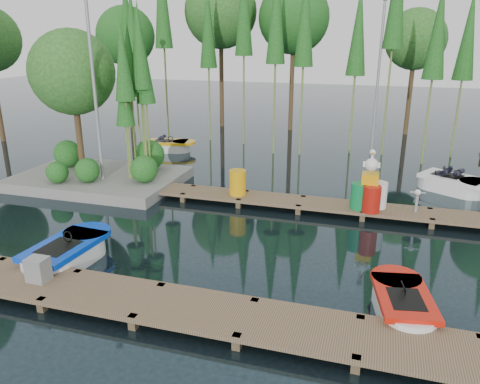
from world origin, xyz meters
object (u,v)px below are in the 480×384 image
(boat_yellow_far, at_px, (169,146))
(yellow_barrel, at_px, (238,182))
(boat_blue, at_px, (67,254))
(boat_red, at_px, (402,305))
(utility_cabinet, at_px, (38,269))
(island, at_px, (89,101))
(drum_cluster, at_px, (370,192))

(boat_yellow_far, xyz_separation_m, yellow_barrel, (5.54, -6.24, 0.47))
(boat_blue, xyz_separation_m, boat_yellow_far, (-2.75, 11.86, 0.00))
(boat_red, bearing_deg, boat_yellow_far, 121.96)
(utility_cabinet, xyz_separation_m, yellow_barrel, (2.50, 7.00, 0.16))
(boat_red, height_order, boat_yellow_far, boat_yellow_far)
(island, bearing_deg, utility_cabinet, -65.16)
(utility_cabinet, height_order, yellow_barrel, yellow_barrel)
(utility_cabinet, bearing_deg, drum_cluster, 44.84)
(boat_red, bearing_deg, boat_blue, 169.82)
(drum_cluster, bearing_deg, yellow_barrel, 178.02)
(boat_yellow_far, height_order, drum_cluster, drum_cluster)
(boat_blue, distance_m, yellow_barrel, 6.29)
(boat_red, xyz_separation_m, boat_yellow_far, (-10.84, 11.80, 0.03))
(yellow_barrel, xyz_separation_m, drum_cluster, (4.39, -0.15, 0.13))
(yellow_barrel, bearing_deg, boat_yellow_far, 131.60)
(island, bearing_deg, boat_blue, -62.69)
(boat_yellow_far, distance_m, yellow_barrel, 8.36)
(utility_cabinet, relative_size, yellow_barrel, 0.64)
(utility_cabinet, bearing_deg, boat_red, 10.49)
(island, height_order, boat_blue, island)
(boat_red, height_order, utility_cabinet, utility_cabinet)
(boat_blue, xyz_separation_m, utility_cabinet, (0.30, -1.38, 0.31))
(boat_red, distance_m, utility_cabinet, 7.93)
(boat_yellow_far, relative_size, utility_cabinet, 4.85)
(boat_red, distance_m, yellow_barrel, 7.69)
(yellow_barrel, bearing_deg, drum_cluster, -1.98)
(boat_yellow_far, bearing_deg, utility_cabinet, -68.12)
(boat_red, xyz_separation_m, utility_cabinet, (-7.79, -1.44, 0.34))
(island, relative_size, boat_red, 2.66)
(yellow_barrel, bearing_deg, utility_cabinet, -109.65)
(island, distance_m, boat_yellow_far, 6.21)
(boat_yellow_far, relative_size, yellow_barrel, 3.10)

